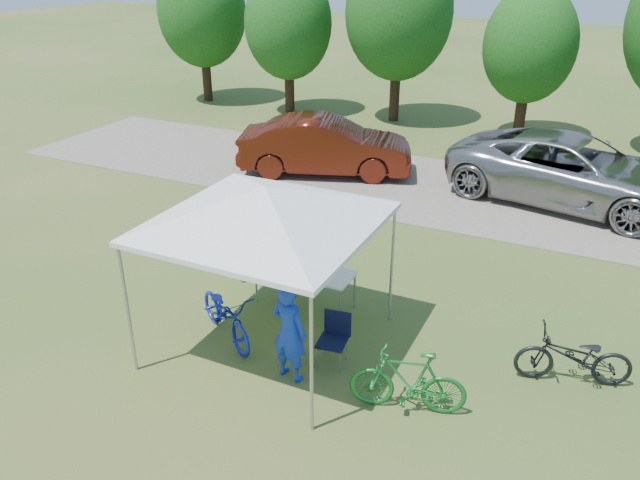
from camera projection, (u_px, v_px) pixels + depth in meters
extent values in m
plane|color=#2D5119|center=(271.00, 343.00, 10.18)|extent=(100.00, 100.00, 0.00)
cube|color=gray|center=(420.00, 187.00, 16.68)|extent=(24.00, 5.00, 0.02)
cylinder|color=#A5A5AA|center=(128.00, 311.00, 9.10)|extent=(0.05, 0.05, 2.10)
cylinder|color=#A5A5AA|center=(312.00, 365.00, 7.92)|extent=(0.05, 0.05, 2.10)
cylinder|color=#A5A5AA|center=(239.00, 233.00, 11.54)|extent=(0.05, 0.05, 2.10)
cylinder|color=#A5A5AA|center=(392.00, 266.00, 10.36)|extent=(0.05, 0.05, 2.10)
cube|color=white|center=(266.00, 223.00, 9.26)|extent=(3.15, 3.15, 0.08)
pyramid|color=white|center=(264.00, 186.00, 9.00)|extent=(4.53, 4.53, 0.55)
cylinder|color=#382314|center=(207.00, 77.00, 25.47)|extent=(0.36, 0.36, 1.89)
ellipsoid|color=#144711|center=(202.00, 11.00, 24.36)|extent=(3.46, 3.46, 4.32)
cylinder|color=#382314|center=(290.00, 89.00, 23.69)|extent=(0.36, 0.36, 1.75)
ellipsoid|color=#144711|center=(288.00, 24.00, 22.66)|extent=(3.20, 3.20, 4.00)
cylinder|color=#382314|center=(395.00, 93.00, 22.54)|extent=(0.36, 0.36, 2.03)
ellipsoid|color=#144711|center=(399.00, 12.00, 21.36)|extent=(3.71, 3.71, 4.64)
cylinder|color=#382314|center=(520.00, 113.00, 20.71)|extent=(0.36, 0.36, 1.61)
ellipsoid|color=#144711|center=(530.00, 45.00, 19.77)|extent=(2.94, 2.94, 3.68)
cube|color=white|center=(305.00, 270.00, 10.96)|extent=(1.75, 0.73, 0.04)
cylinder|color=#A5A5AA|center=(256.00, 286.00, 11.18)|extent=(0.04, 0.04, 0.68)
cylinder|color=#A5A5AA|center=(340.00, 307.00, 10.54)|extent=(0.04, 0.04, 0.68)
cylinder|color=#A5A5AA|center=(273.00, 271.00, 11.69)|extent=(0.04, 0.04, 0.68)
cylinder|color=#A5A5AA|center=(355.00, 290.00, 11.04)|extent=(0.04, 0.04, 0.68)
cube|color=black|center=(332.00, 342.00, 9.51)|extent=(0.48, 0.48, 0.04)
cube|color=black|center=(338.00, 323.00, 9.58)|extent=(0.43, 0.09, 0.42)
cylinder|color=#A5A5AA|center=(315.00, 357.00, 9.52)|extent=(0.02, 0.02, 0.38)
cylinder|color=#A5A5AA|center=(338.00, 363.00, 9.37)|extent=(0.02, 0.02, 0.38)
cylinder|color=#A5A5AA|center=(326.00, 344.00, 9.82)|extent=(0.02, 0.02, 0.38)
cylinder|color=#A5A5AA|center=(348.00, 350.00, 9.67)|extent=(0.02, 0.02, 0.38)
cube|color=white|center=(290.00, 258.00, 10.99)|extent=(0.49, 0.33, 0.33)
cube|color=white|center=(290.00, 248.00, 10.91)|extent=(0.51, 0.35, 0.04)
cylinder|color=yellow|center=(327.00, 275.00, 10.72)|extent=(0.08, 0.08, 0.06)
imported|color=#1638B7|center=(289.00, 332.00, 9.05)|extent=(0.63, 0.47, 1.59)
imported|color=#1426B2|center=(226.00, 314.00, 10.12)|extent=(1.77, 1.43, 0.90)
imported|color=#1A782C|center=(408.00, 381.00, 8.53)|extent=(1.67, 0.86, 0.97)
imported|color=black|center=(574.00, 357.00, 9.09)|extent=(1.77, 1.04, 0.88)
imported|color=#A2A09D|center=(573.00, 170.00, 15.31)|extent=(6.40, 3.85, 1.66)
imported|color=#51180D|center=(325.00, 146.00, 17.33)|extent=(5.04, 3.16, 1.57)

